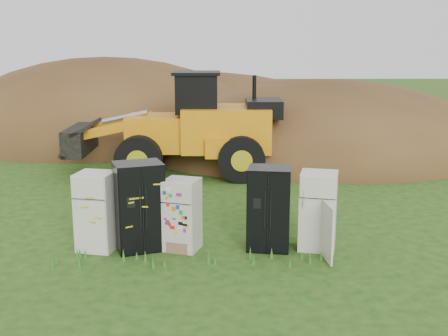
% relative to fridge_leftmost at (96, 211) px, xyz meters
% --- Properties ---
extents(ground, '(120.00, 120.00, 0.00)m').
position_rel_fridge_leftmost_xyz_m(ground, '(2.45, -0.02, -0.88)').
color(ground, '#204311').
rests_on(ground, ground).
extents(fridge_leftmost, '(0.91, 0.88, 1.75)m').
position_rel_fridge_leftmost_xyz_m(fridge_leftmost, '(0.00, 0.00, 0.00)').
color(fridge_leftmost, beige).
rests_on(fridge_leftmost, ground).
extents(fridge_black_side, '(1.23, 1.10, 1.97)m').
position_rel_fridge_leftmost_xyz_m(fridge_black_side, '(0.94, 0.02, 0.11)').
color(fridge_black_side, black).
rests_on(fridge_black_side, ground).
extents(fridge_sticker, '(0.89, 0.85, 1.61)m').
position_rel_fridge_leftmost_xyz_m(fridge_sticker, '(1.89, -0.04, -0.07)').
color(fridge_sticker, silver).
rests_on(fridge_sticker, ground).
extents(fridge_black_right, '(1.03, 0.90, 1.85)m').
position_rel_fridge_leftmost_xyz_m(fridge_black_right, '(3.81, 0.01, 0.05)').
color(fridge_black_right, black).
rests_on(fridge_black_right, ground).
extents(fridge_open_door, '(0.95, 0.90, 1.75)m').
position_rel_fridge_leftmost_xyz_m(fridge_open_door, '(4.90, -0.01, -0.00)').
color(fridge_open_door, beige).
rests_on(fridge_open_door, ground).
extents(wheel_loader, '(7.37, 3.03, 3.55)m').
position_rel_fridge_leftmost_xyz_m(wheel_loader, '(1.10, 7.30, 0.90)').
color(wheel_loader, orange).
rests_on(wheel_loader, ground).
extents(dirt_mound_right, '(14.74, 10.81, 6.12)m').
position_rel_fridge_leftmost_xyz_m(dirt_mound_right, '(6.96, 11.15, -0.88)').
color(dirt_mound_right, '#462D16').
rests_on(dirt_mound_right, ground).
extents(dirt_mound_left, '(15.28, 11.46, 7.73)m').
position_rel_fridge_leftmost_xyz_m(dirt_mound_left, '(-2.57, 14.81, -0.88)').
color(dirt_mound_left, '#462D16').
rests_on(dirt_mound_left, ground).
extents(dirt_mound_back, '(17.36, 11.57, 5.99)m').
position_rel_fridge_leftmost_xyz_m(dirt_mound_back, '(1.65, 18.08, -0.88)').
color(dirt_mound_back, '#462D16').
rests_on(dirt_mound_back, ground).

